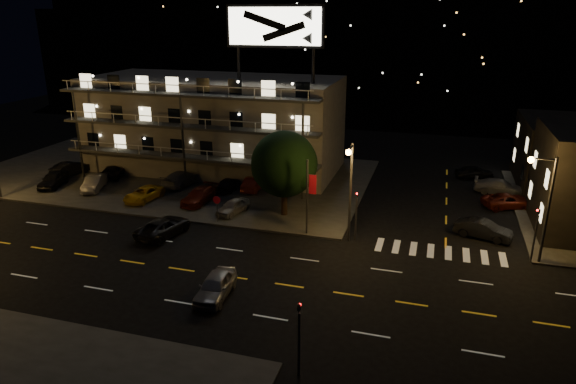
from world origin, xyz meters
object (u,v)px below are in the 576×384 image
(tree, at_px, (284,166))
(lot_car_7, at_px, (182,178))
(lot_car_2, at_px, (144,194))
(road_car_west, at_px, (164,227))
(road_car_east, at_px, (215,286))
(lot_car_4, at_px, (233,206))
(side_car_0, at_px, (483,229))

(tree, xyz_separation_m, lot_car_7, (-12.67, 4.87, -3.75))
(lot_car_7, bearing_deg, lot_car_2, 81.98)
(tree, bearing_deg, road_car_west, -140.10)
(tree, height_order, lot_car_2, tree)
(road_car_east, height_order, road_car_west, road_car_east)
(lot_car_2, height_order, lot_car_4, lot_car_4)
(road_car_east, relative_size, road_car_west, 0.85)
(lot_car_2, relative_size, road_car_east, 1.01)
(tree, distance_m, lot_car_4, 6.02)
(tree, relative_size, side_car_0, 1.70)
(tree, height_order, lot_car_7, tree)
(tree, height_order, side_car_0, tree)
(lot_car_4, height_order, road_car_east, road_car_east)
(lot_car_7, bearing_deg, side_car_0, 177.48)
(lot_car_7, bearing_deg, road_car_west, 117.78)
(tree, xyz_separation_m, road_car_west, (-8.18, -6.84, -3.94))
(lot_car_2, relative_size, side_car_0, 0.99)
(lot_car_2, xyz_separation_m, road_car_west, (5.85, -6.53, -0.05))
(tree, height_order, lot_car_4, tree)
(lot_car_4, relative_size, lot_car_7, 0.71)
(road_car_east, bearing_deg, road_car_west, 132.56)
(road_car_east, bearing_deg, side_car_0, 36.95)
(lot_car_4, bearing_deg, tree, 27.78)
(lot_car_4, height_order, lot_car_7, lot_car_7)
(tree, xyz_separation_m, side_car_0, (16.84, 0.01, -3.93))
(road_car_west, bearing_deg, lot_car_2, -37.29)
(lot_car_4, height_order, road_car_west, road_car_west)
(lot_car_7, relative_size, road_car_east, 1.20)
(lot_car_2, distance_m, lot_car_7, 5.35)
(lot_car_7, relative_size, side_car_0, 1.18)
(side_car_0, xyz_separation_m, road_car_west, (-25.02, -6.85, -0.02))
(road_car_east, xyz_separation_m, road_car_west, (-8.07, 7.72, -0.03))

